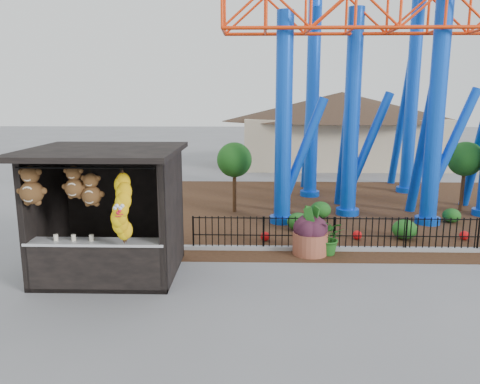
{
  "coord_description": "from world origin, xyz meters",
  "views": [
    {
      "loc": [
        0.47,
        -9.73,
        4.28
      ],
      "look_at": [
        0.17,
        1.5,
        2.0
      ],
      "focal_mm": 35.0,
      "sensor_mm": 36.0,
      "label": 1
    }
  ],
  "objects_px": {
    "roller_coaster": "(380,37)",
    "terracotta_planter": "(310,243)",
    "potted_plant": "(329,237)",
    "prize_booth": "(105,216)"
  },
  "relations": [
    {
      "from": "roller_coaster",
      "to": "terracotta_planter",
      "type": "height_order",
      "value": "roller_coaster"
    },
    {
      "from": "terracotta_planter",
      "to": "potted_plant",
      "type": "distance_m",
      "value": 0.55
    },
    {
      "from": "roller_coaster",
      "to": "potted_plant",
      "type": "relative_size",
      "value": 11.03
    },
    {
      "from": "prize_booth",
      "to": "roller_coaster",
      "type": "bearing_deg",
      "value": 42.1
    },
    {
      "from": "prize_booth",
      "to": "terracotta_planter",
      "type": "relative_size",
      "value": 3.64
    },
    {
      "from": "prize_booth",
      "to": "potted_plant",
      "type": "bearing_deg",
      "value": 17.89
    },
    {
      "from": "prize_booth",
      "to": "potted_plant",
      "type": "xyz_separation_m",
      "value": [
        5.6,
        1.81,
        -1.04
      ]
    },
    {
      "from": "roller_coaster",
      "to": "terracotta_planter",
      "type": "bearing_deg",
      "value": -118.81
    },
    {
      "from": "potted_plant",
      "to": "prize_booth",
      "type": "bearing_deg",
      "value": -142.18
    },
    {
      "from": "prize_booth",
      "to": "terracotta_planter",
      "type": "height_order",
      "value": "prize_booth"
    }
  ]
}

